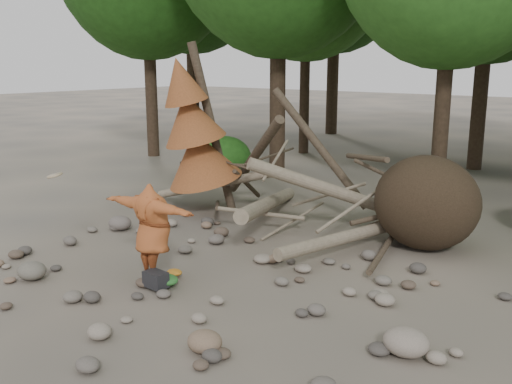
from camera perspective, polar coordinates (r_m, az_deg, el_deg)
The scene contains 13 objects.
ground at distance 10.47m, azimuth -6.48°, elevation -8.72°, with size 120.00×120.00×0.00m, color #514C44.
deadfall_pile at distance 12.48m, azimuth 14.08°, elevation -0.88°, with size 8.55×5.24×3.30m.
dead_conifer at distance 14.43m, azimuth -6.16°, elevation 5.96°, with size 2.06×2.16×4.35m.
bush_left at distance 19.01m, azimuth -3.19°, elevation 3.46°, with size 1.80×1.80×1.44m, color #205316.
bush_mid at distance 16.23m, azimuth 15.27°, elevation 0.79°, with size 1.40×1.40×1.12m, color #2C691E.
frisbee_thrower at distance 10.15m, azimuth -10.35°, elevation -3.91°, with size 3.43×0.90×1.73m.
backpack at distance 10.06m, azimuth -9.98°, elevation -8.91°, with size 0.41×0.27×0.27m, color black.
cloth_green at distance 10.17m, azimuth -8.99°, elevation -8.92°, with size 0.47×0.39×0.17m, color #2A6829.
cloth_orange at distance 10.58m, azimuth -8.15°, elevation -8.21°, with size 0.30×0.25×0.11m, color #B9741F.
boulder_front_left at distance 11.13m, azimuth -21.51°, elevation -7.33°, with size 0.54×0.49×0.33m, color #6A6458.
boulder_front_right at distance 8.00m, azimuth -5.15°, elevation -14.67°, with size 0.50×0.45×0.30m, color #7C634D.
boulder_mid_right at distance 8.13m, azimuth 14.77°, elevation -14.30°, with size 0.62×0.56×0.37m, color gray.
boulder_mid_left at distance 13.68m, azimuth -13.46°, elevation -3.02°, with size 0.56×0.51×0.34m, color #685E58.
Camera 1 is at (6.88, -6.88, 3.85)m, focal length 40.00 mm.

